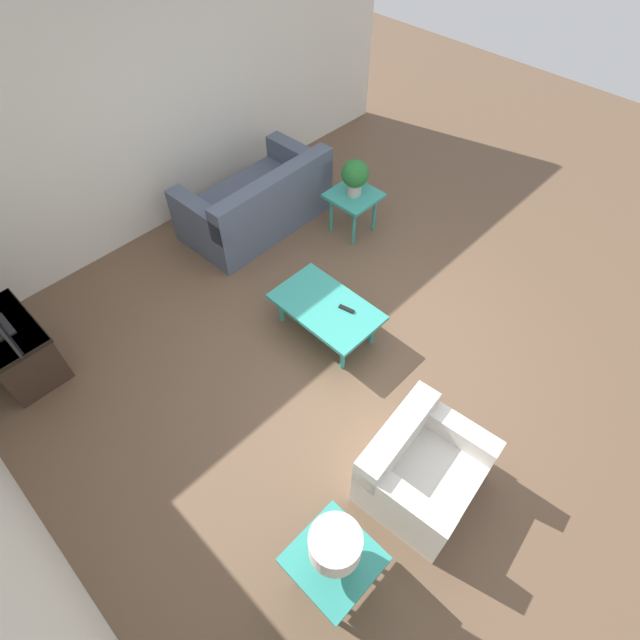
# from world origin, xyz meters

# --- Properties ---
(ground_plane) EXTENTS (14.00, 14.00, 0.00)m
(ground_plane) POSITION_xyz_m (0.00, 0.00, 0.00)
(ground_plane) COLOR brown
(wall_right) EXTENTS (0.12, 7.20, 2.70)m
(wall_right) POSITION_xyz_m (3.06, 0.00, 1.35)
(wall_right) COLOR silver
(wall_right) RESTS_ON ground_plane
(sofa) EXTENTS (1.01, 1.78, 0.83)m
(sofa) POSITION_xyz_m (2.13, -0.60, 0.31)
(sofa) COLOR #4C566B
(sofa) RESTS_ON ground_plane
(armchair) EXTENTS (0.85, 0.95, 0.70)m
(armchair) POSITION_xyz_m (-1.29, 0.71, 0.29)
(armchair) COLOR silver
(armchair) RESTS_ON ground_plane
(coffee_table) EXTENTS (1.06, 0.64, 0.38)m
(coffee_table) POSITION_xyz_m (0.36, 0.06, 0.34)
(coffee_table) COLOR teal
(coffee_table) RESTS_ON ground_plane
(side_table_plant) EXTENTS (0.54, 0.54, 0.52)m
(side_table_plant) POSITION_xyz_m (1.24, -1.31, 0.44)
(side_table_plant) COLOR teal
(side_table_plant) RESTS_ON ground_plane
(side_table_lamp) EXTENTS (0.54, 0.54, 0.52)m
(side_table_lamp) POSITION_xyz_m (-1.29, 1.70, 0.44)
(side_table_lamp) COLOR teal
(side_table_lamp) RESTS_ON ground_plane
(tv_stand_chest) EXTENTS (0.88, 0.52, 0.58)m
(tv_stand_chest) POSITION_xyz_m (2.12, 2.39, 0.31)
(tv_stand_chest) COLOR #38281E
(tv_stand_chest) RESTS_ON ground_plane
(potted_plant) EXTENTS (0.31, 0.31, 0.43)m
(potted_plant) POSITION_xyz_m (1.24, -1.31, 0.77)
(potted_plant) COLOR #B2ADA3
(potted_plant) RESTS_ON side_table_plant
(table_lamp) EXTENTS (0.33, 0.33, 0.43)m
(table_lamp) POSITION_xyz_m (-1.29, 1.70, 0.82)
(table_lamp) COLOR #997F4C
(table_lamp) RESTS_ON side_table_lamp
(remote_control) EXTENTS (0.16, 0.08, 0.02)m
(remote_control) POSITION_xyz_m (0.19, -0.04, 0.39)
(remote_control) COLOR black
(remote_control) RESTS_ON coffee_table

